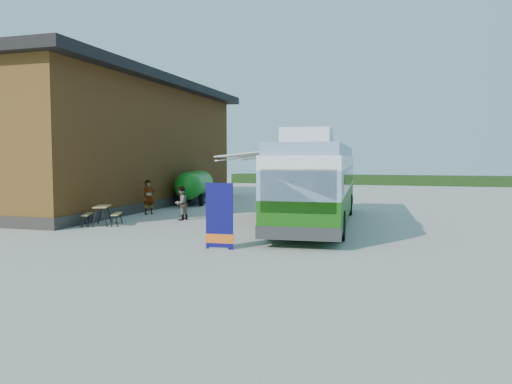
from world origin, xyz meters
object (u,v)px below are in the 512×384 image
(banner, at_px, (219,222))
(slurry_tanker, at_px, (195,185))
(person_a, at_px, (149,197))
(person_b, at_px, (181,203))
(picnic_table, at_px, (102,211))
(bus, at_px, (318,181))

(banner, distance_m, slurry_tanker, 15.44)
(person_a, xyz_separation_m, person_b, (2.59, -1.72, -0.09))
(banner, distance_m, picnic_table, 7.71)
(person_a, height_order, slurry_tanker, slurry_tanker)
(bus, bearing_deg, slurry_tanker, 137.21)
(bus, xyz_separation_m, slurry_tanker, (-8.87, 7.11, -0.69))
(bus, xyz_separation_m, banner, (-1.97, -6.70, -1.01))
(banner, relative_size, person_b, 1.34)
(bus, bearing_deg, person_b, 179.49)
(bus, distance_m, person_a, 9.02)
(bus, bearing_deg, banner, -110.48)
(banner, bearing_deg, person_b, 120.22)
(slurry_tanker, bearing_deg, person_a, -101.38)
(bus, relative_size, slurry_tanker, 2.36)
(bus, xyz_separation_m, person_b, (-6.28, -0.39, -1.09))
(banner, bearing_deg, bus, 69.52)
(person_a, bearing_deg, banner, -105.68)
(bus, relative_size, person_b, 8.25)
(picnic_table, height_order, person_a, person_a)
(person_b, bearing_deg, slurry_tanker, -150.97)
(bus, distance_m, person_b, 6.38)
(slurry_tanker, bearing_deg, person_b, -82.32)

